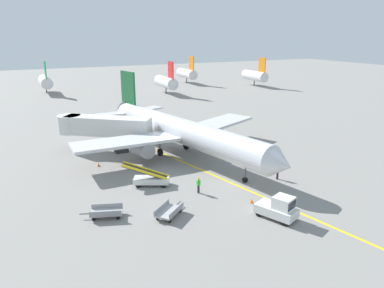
# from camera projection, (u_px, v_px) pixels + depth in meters

# --- Properties ---
(ground_plane) EXTENTS (300.00, 300.00, 0.00)m
(ground_plane) POSITION_uv_depth(u_px,v_px,m) (237.00, 183.00, 40.34)
(ground_plane) COLOR gray
(taxi_line_yellow) EXTENTS (17.79, 78.13, 0.01)m
(taxi_line_yellow) POSITION_uv_depth(u_px,v_px,m) (204.00, 171.00, 43.99)
(taxi_line_yellow) COLOR yellow
(taxi_line_yellow) RESTS_ON ground
(airliner) EXTENTS (27.97, 35.04, 10.10)m
(airliner) POSITION_uv_depth(u_px,v_px,m) (180.00, 131.00, 48.72)
(airliner) COLOR silver
(airliner) RESTS_ON ground
(jet_bridge) EXTENTS (11.66, 9.77, 4.85)m
(jet_bridge) POSITION_uv_depth(u_px,v_px,m) (98.00, 126.00, 50.57)
(jet_bridge) COLOR silver
(jet_bridge) RESTS_ON ground
(pushback_tug) EXTENTS (3.15, 4.06, 2.20)m
(pushback_tug) POSITION_uv_depth(u_px,v_px,m) (279.00, 208.00, 32.49)
(pushback_tug) COLOR silver
(pushback_tug) RESTS_ON ground
(baggage_tug_near_wing) EXTENTS (2.58, 2.65, 2.10)m
(baggage_tug_near_wing) POSITION_uv_depth(u_px,v_px,m) (244.00, 150.00, 48.82)
(baggage_tug_near_wing) COLOR silver
(baggage_tug_near_wing) RESTS_ON ground
(belt_loader_forward_hold) EXTENTS (5.04, 3.34, 2.59)m
(belt_loader_forward_hold) POSITION_uv_depth(u_px,v_px,m) (150.00, 179.00, 39.65)
(belt_loader_forward_hold) COLOR silver
(belt_loader_forward_hold) RESTS_ON ground
(baggage_cart_loaded) EXTENTS (3.81, 2.38, 0.94)m
(baggage_cart_loaded) POSITION_uv_depth(u_px,v_px,m) (106.00, 212.00, 32.89)
(baggage_cart_loaded) COLOR #A5A5A8
(baggage_cart_loaded) RESTS_ON ground
(baggage_cart_empty_trailing) EXTENTS (3.40, 3.04, 0.94)m
(baggage_cart_empty_trailing) POSITION_uv_depth(u_px,v_px,m) (169.00, 211.00, 33.07)
(baggage_cart_empty_trailing) COLOR #A5A5A8
(baggage_cart_empty_trailing) RESTS_ON ground
(ground_crew_marshaller) EXTENTS (0.36, 0.24, 1.70)m
(ground_crew_marshaller) POSITION_uv_depth(u_px,v_px,m) (278.00, 171.00, 41.29)
(ground_crew_marshaller) COLOR #26262D
(ground_crew_marshaller) RESTS_ON ground
(ground_crew_wing_walker) EXTENTS (0.36, 0.24, 1.70)m
(ground_crew_wing_walker) POSITION_uv_depth(u_px,v_px,m) (198.00, 185.00, 37.72)
(ground_crew_wing_walker) COLOR #26262D
(ground_crew_wing_walker) RESTS_ON ground
(safety_cone_nose_left) EXTENTS (0.36, 0.36, 0.44)m
(safety_cone_nose_left) POSITION_uv_depth(u_px,v_px,m) (247.00, 141.00, 55.46)
(safety_cone_nose_left) COLOR orange
(safety_cone_nose_left) RESTS_ON ground
(safety_cone_nose_right) EXTENTS (0.36, 0.36, 0.44)m
(safety_cone_nose_right) POSITION_uv_depth(u_px,v_px,m) (240.00, 146.00, 52.83)
(safety_cone_nose_right) COLOR orange
(safety_cone_nose_right) RESTS_ON ground
(safety_cone_wingtip_left) EXTENTS (0.36, 0.36, 0.44)m
(safety_cone_wingtip_left) POSITION_uv_depth(u_px,v_px,m) (99.00, 164.00, 45.49)
(safety_cone_wingtip_left) COLOR orange
(safety_cone_wingtip_left) RESTS_ON ground
(safety_cone_wingtip_right) EXTENTS (0.36, 0.36, 0.44)m
(safety_cone_wingtip_right) POSITION_uv_depth(u_px,v_px,m) (244.00, 143.00, 54.42)
(safety_cone_wingtip_right) COLOR orange
(safety_cone_wingtip_right) RESTS_ON ground
(safety_cone_tail_area) EXTENTS (0.36, 0.36, 0.44)m
(safety_cone_tail_area) POSITION_uv_depth(u_px,v_px,m) (252.00, 201.00, 35.71)
(safety_cone_tail_area) COLOR orange
(safety_cone_tail_area) RESTS_ON ground
(distant_aircraft_far_left) EXTENTS (3.00, 10.10, 8.80)m
(distant_aircraft_far_left) POSITION_uv_depth(u_px,v_px,m) (45.00, 81.00, 99.30)
(distant_aircraft_far_left) COLOR silver
(distant_aircraft_far_left) RESTS_ON ground
(distant_aircraft_mid_left) EXTENTS (3.00, 10.10, 8.80)m
(distant_aircraft_mid_left) POSITION_uv_depth(u_px,v_px,m) (166.00, 82.00, 98.16)
(distant_aircraft_mid_left) COLOR silver
(distant_aircraft_mid_left) RESTS_ON ground
(distant_aircraft_mid_right) EXTENTS (3.00, 10.10, 8.80)m
(distant_aircraft_mid_right) POSITION_uv_depth(u_px,v_px,m) (187.00, 73.00, 118.84)
(distant_aircraft_mid_right) COLOR silver
(distant_aircraft_mid_right) RESTS_ON ground
(distant_aircraft_far_right) EXTENTS (3.00, 10.10, 8.80)m
(distant_aircraft_far_right) POSITION_uv_depth(u_px,v_px,m) (255.00, 76.00, 112.73)
(distant_aircraft_far_right) COLOR silver
(distant_aircraft_far_right) RESTS_ON ground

